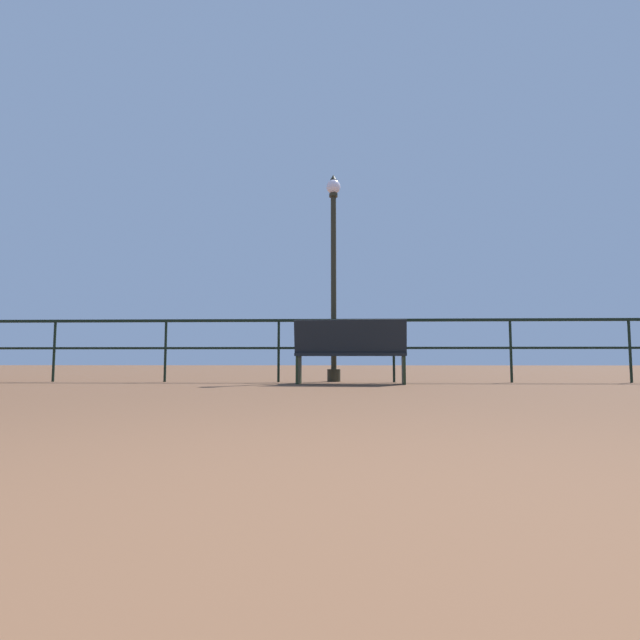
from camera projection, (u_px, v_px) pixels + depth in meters
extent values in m
plane|color=brown|center=(329.00, 573.00, 0.89)|extent=(60.00, 60.00, 0.00)
cube|color=black|center=(336.00, 320.00, 8.31)|extent=(22.01, 0.05, 0.05)
cube|color=black|center=(336.00, 348.00, 8.27)|extent=(22.01, 0.04, 0.04)
cylinder|color=black|center=(54.00, 351.00, 8.44)|extent=(0.04, 0.04, 1.07)
cylinder|color=black|center=(165.00, 351.00, 8.37)|extent=(0.04, 0.04, 1.07)
cylinder|color=black|center=(279.00, 351.00, 8.30)|extent=(0.04, 0.04, 1.07)
cylinder|color=black|center=(394.00, 351.00, 8.23)|extent=(0.04, 0.04, 1.07)
cylinder|color=black|center=(511.00, 351.00, 8.16)|extent=(0.04, 0.04, 1.07)
cylinder|color=black|center=(630.00, 351.00, 8.09)|extent=(0.04, 0.04, 1.07)
cube|color=black|center=(350.00, 354.00, 7.68)|extent=(1.80, 0.56, 0.05)
cube|color=black|center=(350.00, 337.00, 7.50)|extent=(1.77, 0.27, 0.55)
cube|color=black|center=(404.00, 369.00, 7.57)|extent=(0.07, 0.39, 0.47)
cube|color=black|center=(403.00, 346.00, 7.76)|extent=(0.06, 0.31, 0.04)
cube|color=black|center=(299.00, 369.00, 7.74)|extent=(0.07, 0.39, 0.47)
cube|color=black|center=(300.00, 346.00, 7.94)|extent=(0.06, 0.31, 0.04)
cylinder|color=#282719|center=(334.00, 375.00, 8.49)|extent=(0.24, 0.24, 0.22)
cylinder|color=#282719|center=(334.00, 282.00, 8.63)|extent=(0.10, 0.10, 3.16)
cylinder|color=#282719|center=(333.00, 195.00, 8.76)|extent=(0.16, 0.16, 0.06)
sphere|color=white|center=(333.00, 187.00, 8.77)|extent=(0.26, 0.26, 0.26)
cone|color=#282719|center=(333.00, 177.00, 8.79)|extent=(0.12, 0.12, 0.10)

